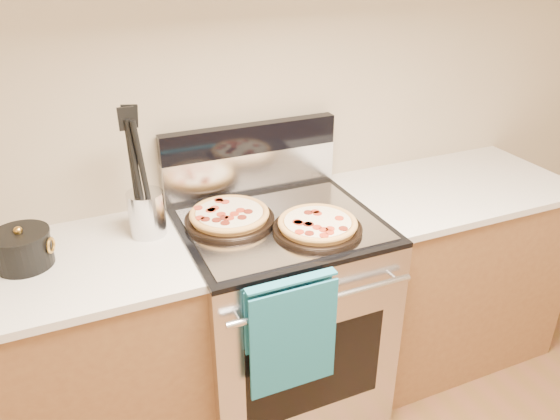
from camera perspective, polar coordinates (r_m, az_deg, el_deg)
name	(u,v)px	position (r m, az deg, el deg)	size (l,w,h in m)	color
wall_back	(245,91)	(2.26, -3.66, 12.32)	(4.00, 4.00, 0.00)	tan
range_body	(280,319)	(2.37, -0.03, -11.29)	(0.76, 0.68, 0.90)	#B7B7BC
oven_window	(315,370)	(2.14, 3.69, -16.35)	(0.56, 0.01, 0.40)	black
cooktop	(280,224)	(2.12, -0.03, -1.47)	(0.76, 0.68, 0.02)	black
backsplash_lower	(251,172)	(2.34, -3.07, 4.01)	(0.76, 0.06, 0.18)	silver
backsplash_upper	(250,138)	(2.28, -3.17, 7.48)	(0.76, 0.06, 0.12)	black
oven_handle	(323,300)	(1.89, 4.55, -9.37)	(0.03, 0.03, 0.70)	silver
dish_towel	(291,332)	(1.91, 1.18, -12.66)	(0.32, 0.05, 0.42)	#165A6E
foil_sheet	(283,224)	(2.09, 0.29, -1.52)	(0.70, 0.55, 0.01)	gray
cabinet_left	(62,375)	(2.29, -21.87, -15.73)	(1.00, 0.62, 0.88)	brown
countertop_left	(37,274)	(2.02, -24.05, -6.08)	(1.02, 0.64, 0.03)	beige
cabinet_right	(442,272)	(2.80, 16.55, -6.19)	(1.00, 0.62, 0.88)	brown
countertop_right	(455,187)	(2.59, 17.85, 2.29)	(1.02, 0.64, 0.03)	beige
pepperoni_pizza_back	(230,216)	(2.10, -5.30, -0.63)	(0.34, 0.34, 0.05)	#B37F36
pepperoni_pizza_front	(318,225)	(2.04, 3.95, -1.60)	(0.33, 0.33, 0.04)	#B37F36
utensil_crock	(147,213)	(2.08, -13.74, -0.33)	(0.14, 0.14, 0.17)	silver
saucepan	(23,250)	(2.03, -25.28, -3.83)	(0.19, 0.19, 0.11)	black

